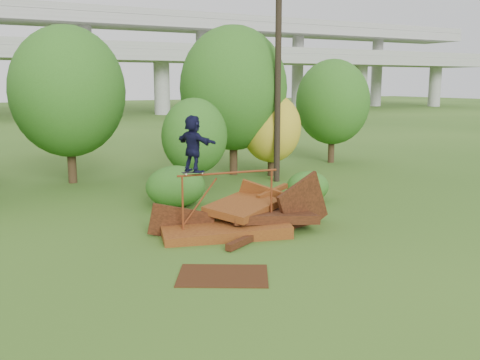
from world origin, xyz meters
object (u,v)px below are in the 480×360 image
scrap_pile (240,220)px  utility_pole (278,61)px  skater (193,144)px  flat_plate (223,276)px

scrap_pile → utility_pole: utility_pole is taller
utility_pole → skater: bearing=-136.6°
scrap_pile → utility_pole: 9.97m
skater → flat_plate: skater is taller
scrap_pile → skater: skater is taller
scrap_pile → flat_plate: bearing=-124.3°
flat_plate → scrap_pile: bearing=55.7°
skater → utility_pole: 10.07m
scrap_pile → utility_pole: (5.47, 6.58, 5.12)m
utility_pole → flat_plate: bearing=-128.0°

